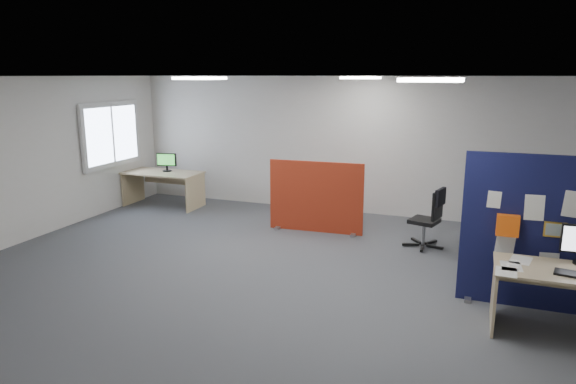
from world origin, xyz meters
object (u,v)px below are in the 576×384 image
(navy_divider, at_px, (562,236))
(second_desk, at_px, (164,180))
(monitor_second, at_px, (167,161))
(office_chair, at_px, (431,215))
(red_divider, at_px, (316,198))

(navy_divider, bearing_deg, second_desk, 159.38)
(monitor_second, xyz_separation_m, office_chair, (5.50, -0.94, -0.39))
(red_divider, xyz_separation_m, office_chair, (1.98, -0.21, -0.06))
(red_divider, xyz_separation_m, second_desk, (-3.56, 0.66, -0.07))
(office_chair, bearing_deg, red_divider, -170.32)
(red_divider, height_order, monitor_second, red_divider)
(red_divider, height_order, office_chair, red_divider)
(second_desk, xyz_separation_m, office_chair, (5.54, -0.88, 0.00))
(monitor_second, height_order, office_chair, monitor_second)
(navy_divider, distance_m, second_desk, 7.64)
(navy_divider, xyz_separation_m, red_divider, (-3.58, 2.02, -0.30))
(second_desk, height_order, office_chair, office_chair)
(navy_divider, xyz_separation_m, office_chair, (-1.60, 1.81, -0.36))
(red_divider, relative_size, monitor_second, 4.01)
(navy_divider, height_order, monitor_second, navy_divider)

